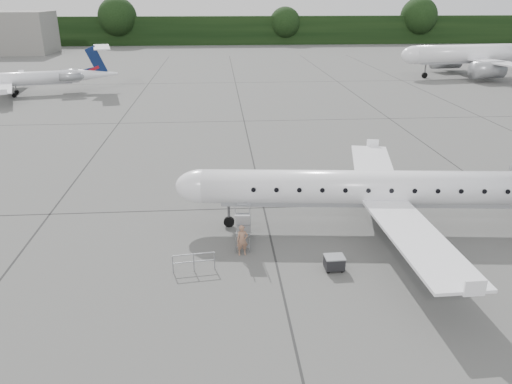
{
  "coord_description": "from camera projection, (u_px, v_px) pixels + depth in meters",
  "views": [
    {
      "loc": [
        -8.56,
        -24.27,
        13.72
      ],
      "look_at": [
        -6.39,
        4.51,
        2.3
      ],
      "focal_mm": 35.0,
      "sensor_mm": 36.0,
      "label": 1
    }
  ],
  "objects": [
    {
      "name": "main_regional_jet",
      "position": [
        392.0,
        172.0,
        30.14
      ],
      "size": [
        31.4,
        23.97,
        7.57
      ],
      "primitive_type": null,
      "rotation": [
        0.0,
        0.0,
        -0.1
      ],
      "color": "white",
      "rests_on": "ground"
    },
    {
      "name": "treeline",
      "position": [
        246.0,
        30.0,
        147.22
      ],
      "size": [
        260.0,
        4.0,
        8.0
      ],
      "primitive_type": "cube",
      "color": "black",
      "rests_on": "ground"
    },
    {
      "name": "bg_regional_left",
      "position": [
        5.0,
        73.0,
        71.44
      ],
      "size": [
        29.1,
        23.72,
        6.72
      ],
      "primitive_type": null,
      "rotation": [
        0.0,
        0.0,
        0.23
      ],
      "color": "white",
      "rests_on": "ground"
    },
    {
      "name": "passenger",
      "position": [
        242.0,
        240.0,
        27.98
      ],
      "size": [
        0.71,
        0.52,
        1.79
      ],
      "primitive_type": "imported",
      "rotation": [
        0.0,
        0.0,
        0.14
      ],
      "color": "#936750",
      "rests_on": "ground"
    },
    {
      "name": "bg_narrowbody",
      "position": [
        479.0,
        44.0,
        88.25
      ],
      "size": [
        33.89,
        26.43,
        11.18
      ],
      "primitive_type": null,
      "rotation": [
        0.0,
        0.0,
        0.14
      ],
      "color": "white",
      "rests_on": "ground"
    },
    {
      "name": "ground",
      "position": [
        375.0,
        256.0,
        28.15
      ],
      "size": [
        320.0,
        320.0,
        0.0
      ],
      "primitive_type": "plane",
      "color": "#5B5B59",
      "rests_on": "ground"
    },
    {
      "name": "baggage_cart",
      "position": [
        334.0,
        263.0,
        26.56
      ],
      "size": [
        1.03,
        0.84,
        0.87
      ],
      "primitive_type": null,
      "rotation": [
        0.0,
        0.0,
        0.03
      ],
      "color": "black",
      "rests_on": "ground"
    },
    {
      "name": "airstair",
      "position": [
        243.0,
        225.0,
        29.13
      ],
      "size": [
        1.08,
        2.46,
        2.37
      ],
      "primitive_type": null,
      "rotation": [
        0.0,
        0.0,
        -0.1
      ],
      "color": "white",
      "rests_on": "ground"
    },
    {
      "name": "safety_railing",
      "position": [
        194.0,
        263.0,
        26.45
      ],
      "size": [
        2.19,
        0.33,
        1.0
      ],
      "primitive_type": null,
      "rotation": [
        0.0,
        0.0,
        0.12
      ],
      "color": "gray",
      "rests_on": "ground"
    }
  ]
}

